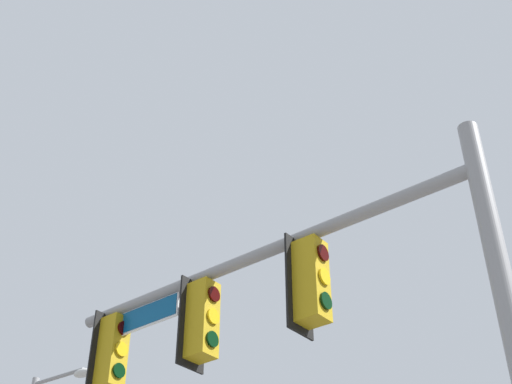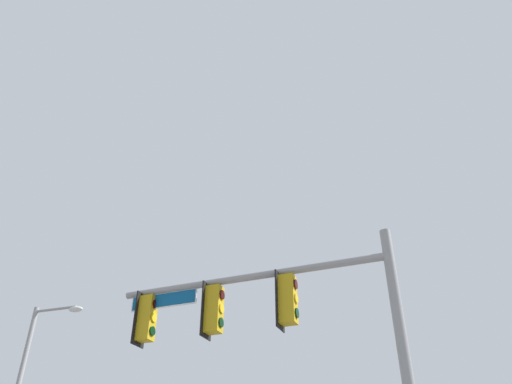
{
  "view_description": "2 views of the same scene",
  "coord_description": "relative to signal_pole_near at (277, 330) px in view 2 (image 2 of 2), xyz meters",
  "views": [
    {
      "loc": [
        -8.52,
        0.47,
        1.59
      ],
      "look_at": [
        -4.28,
        -6.2,
        7.14
      ],
      "focal_mm": 50.0,
      "sensor_mm": 36.0,
      "label": 1
    },
    {
      "loc": [
        -7.02,
        3.92,
        1.88
      ],
      "look_at": [
        -4.64,
        -4.78,
        7.56
      ],
      "focal_mm": 35.0,
      "sensor_mm": 36.0,
      "label": 2
    }
  ],
  "objects": [
    {
      "name": "signal_pole_near",
      "position": [
        0.0,
        0.0,
        0.0
      ],
      "size": [
        6.66,
        1.02,
        7.01
      ],
      "color": "gray",
      "rests_on": "ground_plane"
    }
  ]
}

